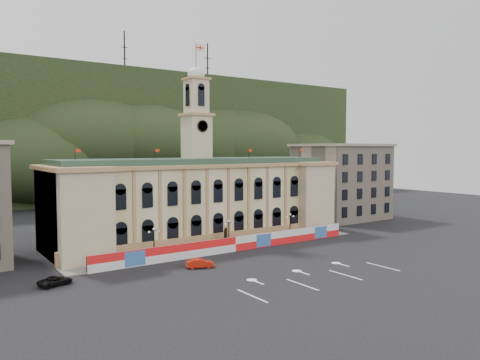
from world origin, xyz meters
TOP-DOWN VIEW (x-y plane):
  - ground at (0.00, 0.00)m, footprint 260.00×260.00m
  - lane_markings at (0.00, -5.00)m, footprint 26.00×10.00m
  - hill_ridge at (0.03, 121.99)m, footprint 230.00×80.00m
  - city_hall at (0.00, 27.63)m, footprint 56.20×17.60m
  - side_building_right at (43.00, 30.93)m, footprint 21.00×17.00m
  - hoarding_fence at (0.06, 15.07)m, footprint 50.00×0.44m
  - pavement at (0.00, 17.75)m, footprint 56.00×5.50m
  - statue at (0.00, 18.00)m, footprint 1.40×1.40m
  - lamp_left at (-14.00, 17.00)m, footprint 1.96×0.44m
  - lamp_center at (0.00, 17.00)m, footprint 1.96×0.44m
  - lamp_right at (14.00, 17.00)m, footprint 1.96×0.44m
  - red_sedan at (-10.43, 8.95)m, footprint 4.15×5.06m
  - black_suv at (-30.00, 11.79)m, footprint 4.29×5.37m

SIDE VIEW (x-z plane):
  - ground at x=0.00m, z-range 0.00..0.00m
  - lane_markings at x=0.00m, z-range -0.01..0.01m
  - pavement at x=0.00m, z-range 0.00..0.16m
  - black_suv at x=-30.00m, z-range 0.00..1.20m
  - red_sedan at x=-10.43m, z-range 0.00..1.36m
  - statue at x=0.00m, z-range -0.67..3.05m
  - hoarding_fence at x=0.06m, z-range 0.00..2.50m
  - lamp_left at x=-14.00m, z-range 0.50..5.65m
  - lamp_center at x=0.00m, z-range 0.50..5.65m
  - lamp_right at x=14.00m, z-range 0.50..5.65m
  - city_hall at x=0.00m, z-range -10.70..26.40m
  - side_building_right at x=43.00m, z-range 0.03..18.63m
  - hill_ridge at x=0.03m, z-range -12.52..51.48m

